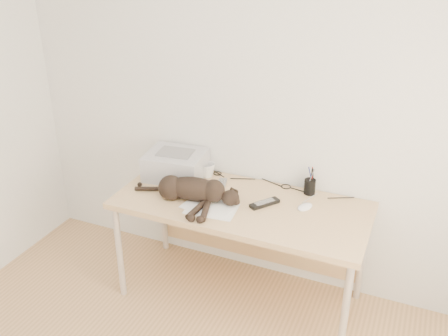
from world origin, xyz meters
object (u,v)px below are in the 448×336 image
at_px(desk, 246,214).
at_px(printer, 176,164).
at_px(mouse, 305,205).
at_px(mug, 207,170).
at_px(pen_cup, 310,186).
at_px(cat, 190,190).

relative_size(desk, printer, 3.76).
xyz_separation_m(printer, mouse, (0.94, -0.07, -0.07)).
relative_size(printer, mouse, 3.63).
relative_size(desk, mug, 15.00).
bearing_deg(pen_cup, mouse, -83.35).
relative_size(cat, mouse, 6.20).
bearing_deg(cat, pen_cup, 21.67).
height_order(printer, pen_cup, pen_cup).
height_order(desk, cat, cat).
xyz_separation_m(printer, pen_cup, (0.92, 0.12, -0.04)).
height_order(desk, mouse, mouse).
bearing_deg(desk, pen_cup, 28.99).
bearing_deg(mug, cat, -83.37).
height_order(desk, printer, printer).
height_order(mug, mouse, mug).
distance_m(desk, mug, 0.43).
distance_m(desk, cat, 0.41).
distance_m(desk, pen_cup, 0.46).
height_order(printer, mug, printer).
xyz_separation_m(desk, mouse, (0.39, 0.01, 0.15)).
bearing_deg(printer, pen_cup, 7.34).
bearing_deg(mug, printer, -159.04).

